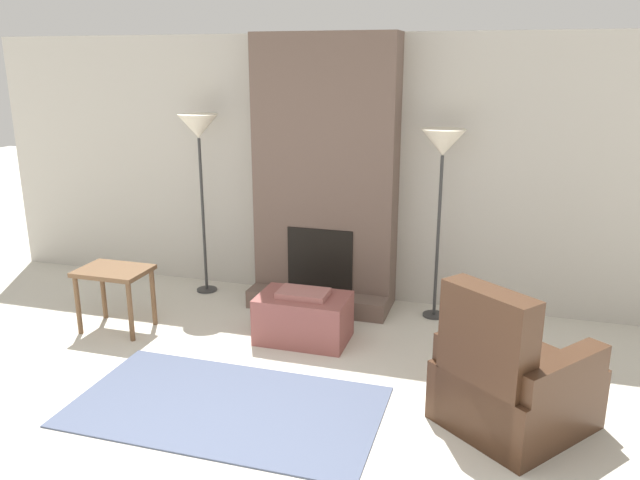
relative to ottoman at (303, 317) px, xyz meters
The scene contains 8 objects.
wall_back 1.61m from the ottoman, 94.03° to the left, with size 7.56×0.06×2.60m, color #BCB7AD.
fireplace 1.41m from the ottoman, 95.02° to the left, with size 1.37×0.63×2.60m.
ottoman is the anchor object (origin of this frame).
armchair 1.93m from the ottoman, 27.43° to the right, with size 1.16×1.17×1.02m.
side_table 1.73m from the ottoman, behind, with size 0.61×0.45×0.57m.
floor_lamp_left 2.16m from the ottoman, 147.74° to the left, with size 0.40×0.40×1.84m.
floor_lamp_right 1.92m from the ottoman, 39.90° to the left, with size 0.40×0.40×1.77m.
area_rug 1.24m from the ottoman, 98.29° to the right, with size 2.16×1.18×0.01m, color #4C5670.
Camera 1 is at (1.65, -2.59, 2.34)m, focal length 35.00 mm.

